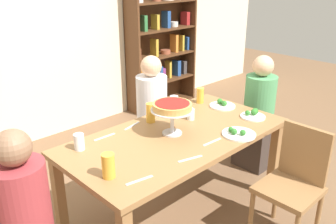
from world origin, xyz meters
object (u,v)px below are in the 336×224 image
(water_glass_clear_far, at_px, (174,103))
(water_glass_clear_spare, at_px, (191,114))
(dining_table, at_px, (177,144))
(beer_glass_amber_spare, at_px, (108,166))
(cutlery_knife_far, at_px, (105,137))
(bookshelf, at_px, (160,27))
(salad_plate_far_diner, at_px, (238,134))
(beer_glass_amber_short, at_px, (200,95))
(chair_near_right, at_px, (294,180))
(cutlery_knife_near, at_px, (139,180))
(deep_dish_pizza_stand, at_px, (172,108))
(beer_glass_amber_tall, at_px, (151,113))
(diner_far_right, at_px, (152,121))
(salad_plate_spare, at_px, (222,105))
(water_glass_clear_near, at_px, (79,142))
(cutlery_fork_far, at_px, (190,159))
(salad_plate_near_diner, at_px, (253,115))
(diner_head_east, at_px, (258,120))
(cutlery_spare_fork, at_px, (212,142))
(cutlery_fork_near, at_px, (132,126))

(water_glass_clear_far, relative_size, water_glass_clear_spare, 1.31)
(dining_table, distance_m, water_glass_clear_spare, 0.33)
(beer_glass_amber_spare, distance_m, cutlery_knife_far, 0.57)
(bookshelf, bearing_deg, beer_glass_amber_spare, -138.45)
(water_glass_clear_far, distance_m, water_glass_clear_spare, 0.28)
(dining_table, relative_size, beer_glass_amber_spare, 11.30)
(salad_plate_far_diner, bearing_deg, beer_glass_amber_short, 63.99)
(bookshelf, bearing_deg, chair_near_right, -114.43)
(cutlery_knife_far, bearing_deg, cutlery_knife_near, 74.23)
(deep_dish_pizza_stand, bearing_deg, salad_plate_far_diner, -47.48)
(beer_glass_amber_tall, bearing_deg, cutlery_knife_far, 177.12)
(chair_near_right, relative_size, deep_dish_pizza_stand, 2.70)
(diner_far_right, xyz_separation_m, salad_plate_spare, (0.29, -0.63, 0.26))
(diner_far_right, relative_size, cutlery_knife_near, 6.39)
(water_glass_clear_near, height_order, cutlery_fork_far, water_glass_clear_near)
(salad_plate_far_diner, xyz_separation_m, cutlery_fork_far, (-0.53, 0.00, -0.01))
(deep_dish_pizza_stand, distance_m, cutlery_knife_near, 0.71)
(salad_plate_near_diner, relative_size, water_glass_clear_spare, 2.27)
(water_glass_clear_spare, bearing_deg, bookshelf, 53.13)
(salad_plate_far_diner, xyz_separation_m, cutlery_knife_near, (-0.94, 0.04, -0.01))
(water_glass_clear_spare, bearing_deg, cutlery_knife_near, -155.17)
(water_glass_clear_near, xyz_separation_m, cutlery_knife_far, (0.23, 0.04, -0.06))
(diner_head_east, bearing_deg, salad_plate_spare, -11.34)
(chair_near_right, bearing_deg, cutlery_knife_far, 38.61)
(diner_far_right, bearing_deg, dining_table, -28.76)
(beer_glass_amber_tall, height_order, cutlery_knife_far, beer_glass_amber_tall)
(dining_table, relative_size, cutlery_knife_near, 9.71)
(diner_far_right, xyz_separation_m, beer_glass_amber_spare, (-1.14, -0.90, 0.33))
(deep_dish_pizza_stand, xyz_separation_m, water_glass_clear_near, (-0.64, 0.26, -0.15))
(dining_table, height_order, diner_far_right, diner_far_right)
(cutlery_knife_near, bearing_deg, cutlery_fork_far, 5.69)
(diner_far_right, distance_m, water_glass_clear_near, 1.21)
(salad_plate_far_diner, distance_m, cutlery_fork_far, 0.53)
(water_glass_clear_near, relative_size, cutlery_spare_fork, 0.64)
(salad_plate_far_diner, bearing_deg, water_glass_clear_far, 86.98)
(cutlery_knife_far, bearing_deg, diner_head_east, 170.34)
(bookshelf, distance_m, cutlery_spare_fork, 2.83)
(beer_glass_amber_short, height_order, water_glass_clear_near, beer_glass_amber_short)
(cutlery_knife_far, bearing_deg, deep_dish_pizza_stand, 144.45)
(salad_plate_near_diner, height_order, cutlery_fork_near, salad_plate_near_diner)
(deep_dish_pizza_stand, distance_m, cutlery_knife_far, 0.55)
(salad_plate_spare, distance_m, water_glass_clear_far, 0.44)
(diner_head_east, xyz_separation_m, chair_near_right, (-0.74, -0.78, -0.01))
(beer_glass_amber_short, height_order, beer_glass_amber_spare, beer_glass_amber_spare)
(diner_far_right, xyz_separation_m, salad_plate_far_diner, (-0.10, -1.09, 0.26))
(cutlery_knife_far, bearing_deg, salad_plate_near_diner, 155.38)
(cutlery_knife_near, bearing_deg, beer_glass_amber_tall, 54.37)
(beer_glass_amber_tall, height_order, water_glass_clear_far, beer_glass_amber_tall)
(salad_plate_near_diner, height_order, cutlery_knife_near, salad_plate_near_diner)
(cutlery_spare_fork, bearing_deg, cutlery_knife_far, 133.29)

